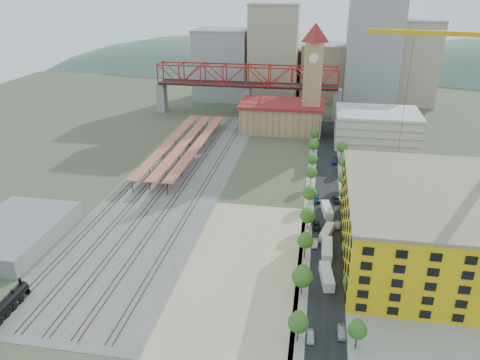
% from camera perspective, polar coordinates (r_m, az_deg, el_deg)
% --- Properties ---
extents(ground, '(400.00, 400.00, 0.00)m').
position_cam_1_polar(ground, '(142.61, 4.08, -3.68)').
color(ground, '#474C38').
rests_on(ground, ground).
extents(ballast_strip, '(36.00, 165.00, 0.06)m').
position_cam_1_polar(ballast_strip, '(164.95, -7.79, 0.05)').
color(ballast_strip, '#605E59').
rests_on(ballast_strip, ground).
extents(dirt_lot, '(28.00, 67.00, 0.06)m').
position_cam_1_polar(dirt_lot, '(116.02, 0.41, -10.50)').
color(dirt_lot, tan).
rests_on(dirt_lot, ground).
extents(street_asphalt, '(12.00, 170.00, 0.06)m').
position_cam_1_polar(street_asphalt, '(155.70, 10.54, -1.60)').
color(street_asphalt, black).
rests_on(street_asphalt, ground).
extents(sidewalk_west, '(3.00, 170.00, 0.04)m').
position_cam_1_polar(sidewalk_west, '(155.64, 8.52, -1.47)').
color(sidewalk_west, gray).
rests_on(sidewalk_west, ground).
extents(sidewalk_east, '(3.00, 170.00, 0.04)m').
position_cam_1_polar(sidewalk_east, '(155.95, 12.55, -1.74)').
color(sidewalk_east, gray).
rests_on(sidewalk_east, ground).
extents(construction_pad, '(50.00, 90.00, 0.06)m').
position_cam_1_polar(construction_pad, '(129.02, 23.61, -8.90)').
color(construction_pad, gray).
rests_on(construction_pad, ground).
extents(rail_tracks, '(26.56, 160.00, 0.18)m').
position_cam_1_polar(rail_tracks, '(165.43, -8.38, 0.13)').
color(rail_tracks, '#382B23').
rests_on(rail_tracks, ground).
extents(platform_canopies, '(16.00, 80.00, 4.12)m').
position_cam_1_polar(platform_canopies, '(189.46, -6.87, 4.49)').
color(platform_canopies, '#B66546').
rests_on(platform_canopies, ground).
extents(station_hall, '(38.00, 24.00, 13.10)m').
position_cam_1_polar(station_hall, '(217.14, 5.12, 7.75)').
color(station_hall, tan).
rests_on(station_hall, ground).
extents(clock_tower, '(12.00, 12.00, 52.00)m').
position_cam_1_polar(clock_tower, '(209.73, 8.92, 13.19)').
color(clock_tower, tan).
rests_on(clock_tower, ground).
extents(parking_garage, '(34.00, 26.00, 14.00)m').
position_cam_1_polar(parking_garage, '(206.32, 16.30, 6.16)').
color(parking_garage, silver).
rests_on(parking_garage, ground).
extents(truss_bridge, '(94.00, 9.60, 25.60)m').
position_cam_1_polar(truss_bridge, '(238.91, 0.84, 12.28)').
color(truss_bridge, gray).
rests_on(truss_bridge, ground).
extents(construction_building, '(44.60, 50.60, 18.80)m').
position_cam_1_polar(construction_building, '(123.82, 22.96, -5.16)').
color(construction_building, yellow).
rests_on(construction_building, ground).
extents(warehouse, '(22.00, 32.00, 5.00)m').
position_cam_1_polar(warehouse, '(138.63, -25.80, -5.83)').
color(warehouse, gray).
rests_on(warehouse, ground).
extents(street_trees, '(15.40, 124.40, 8.00)m').
position_cam_1_polar(street_trees, '(146.67, 10.53, -3.24)').
color(street_trees, '#3C6D20').
rests_on(street_trees, ground).
extents(skyline, '(133.00, 46.00, 60.00)m').
position_cam_1_polar(skyline, '(272.18, 9.11, 14.21)').
color(skyline, '#9EA0A3').
rests_on(skyline, ground).
extents(distant_hills, '(647.00, 264.00, 227.00)m').
position_cam_1_polar(distant_hills, '(413.97, 13.87, 2.24)').
color(distant_hills, '#4C6B59').
rests_on(distant_hills, ground).
extents(site_trailer_a, '(3.72, 9.59, 2.56)m').
position_cam_1_polar(site_trailer_a, '(112.21, 10.52, -11.49)').
color(site_trailer_a, silver).
rests_on(site_trailer_a, ground).
extents(site_trailer_b, '(2.60, 9.81, 2.68)m').
position_cam_1_polar(site_trailer_b, '(121.87, 10.54, -8.39)').
color(site_trailer_b, silver).
rests_on(site_trailer_b, ground).
extents(site_trailer_c, '(4.25, 8.91, 2.36)m').
position_cam_1_polar(site_trailer_c, '(130.14, 10.54, -6.28)').
color(site_trailer_c, silver).
rests_on(site_trailer_c, ground).
extents(site_trailer_d, '(3.86, 9.34, 2.48)m').
position_cam_1_polar(site_trailer_d, '(141.95, 10.56, -3.62)').
color(site_trailer_d, silver).
rests_on(site_trailer_d, ground).
extents(car_0, '(1.69, 3.94, 1.33)m').
position_cam_1_polar(car_0, '(96.77, 8.60, -18.35)').
color(car_0, silver).
rests_on(car_0, ground).
extents(car_1, '(1.78, 4.50, 1.46)m').
position_cam_1_polar(car_1, '(125.44, 9.14, -7.62)').
color(car_1, '#97989C').
rests_on(car_1, ground).
extents(car_2, '(3.01, 5.35, 1.41)m').
position_cam_1_polar(car_2, '(133.86, 9.25, -5.52)').
color(car_2, black).
rests_on(car_2, ground).
extents(car_3, '(2.44, 5.12, 1.44)m').
position_cam_1_polar(car_3, '(149.58, 9.40, -2.30)').
color(car_3, navy).
rests_on(car_3, ground).
extents(car_4, '(1.83, 4.36, 1.47)m').
position_cam_1_polar(car_4, '(98.72, 12.29, -17.64)').
color(car_4, '#B9B9B9').
rests_on(car_4, ground).
extents(car_5, '(1.46, 4.06, 1.33)m').
position_cam_1_polar(car_5, '(135.39, 11.81, -5.40)').
color(car_5, gray).
rests_on(car_5, ground).
extents(car_6, '(2.90, 5.06, 1.33)m').
position_cam_1_polar(car_6, '(150.32, 11.69, -2.37)').
color(car_6, black).
rests_on(car_6, ground).
extents(car_7, '(2.84, 5.72, 1.60)m').
position_cam_1_polar(car_7, '(181.62, 11.52, 2.27)').
color(car_7, '#1B234F').
rests_on(car_7, ground).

